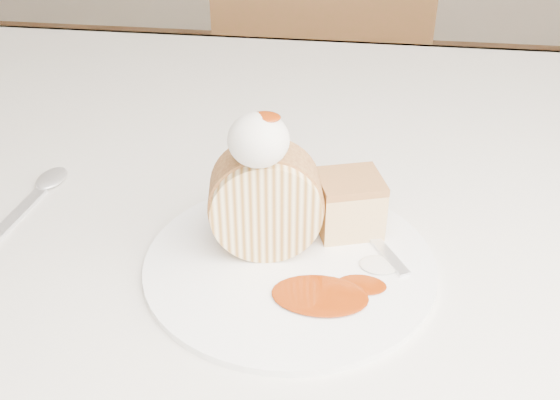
# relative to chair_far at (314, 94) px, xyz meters

# --- Properties ---
(table) EXTENTS (1.40, 0.90, 0.75)m
(table) POSITION_rel_chair_far_xyz_m (0.01, -0.73, 0.13)
(table) COLOR silver
(table) RESTS_ON ground
(chair_far) EXTENTS (0.51, 0.51, 0.93)m
(chair_far) POSITION_rel_chair_far_xyz_m (0.00, 0.00, 0.00)
(chair_far) COLOR brown
(chair_far) RESTS_ON ground
(plate) EXTENTS (0.32, 0.32, 0.01)m
(plate) POSITION_rel_chair_far_xyz_m (0.06, -0.90, 0.22)
(plate) COLOR white
(plate) RESTS_ON table
(roulade_slice) EXTENTS (0.10, 0.07, 0.09)m
(roulade_slice) POSITION_rel_chair_far_xyz_m (0.03, -0.88, 0.27)
(roulade_slice) COLOR #FAE6AE
(roulade_slice) RESTS_ON plate
(cake_chunk) EXTENTS (0.07, 0.07, 0.05)m
(cake_chunk) POSITION_rel_chair_far_xyz_m (0.10, -0.85, 0.25)
(cake_chunk) COLOR #B47F44
(cake_chunk) RESTS_ON plate
(whipped_cream) EXTENTS (0.05, 0.05, 0.04)m
(whipped_cream) POSITION_rel_chair_far_xyz_m (0.03, -0.90, 0.34)
(whipped_cream) COLOR silver
(whipped_cream) RESTS_ON roulade_slice
(caramel_drizzle) EXTENTS (0.02, 0.02, 0.01)m
(caramel_drizzle) POSITION_rel_chair_far_xyz_m (0.04, -0.90, 0.37)
(caramel_drizzle) COLOR maroon
(caramel_drizzle) RESTS_ON whipped_cream
(caramel_pool) EXTENTS (0.09, 0.07, 0.00)m
(caramel_pool) POSITION_rel_chair_far_xyz_m (0.09, -0.95, 0.23)
(caramel_pool) COLOR maroon
(caramel_pool) RESTS_ON plate
(fork) EXTENTS (0.09, 0.14, 0.00)m
(fork) POSITION_rel_chair_far_xyz_m (0.13, -0.86, 0.23)
(fork) COLOR silver
(fork) RESTS_ON plate
(spoon) EXTENTS (0.03, 0.17, 0.00)m
(spoon) POSITION_rel_chair_far_xyz_m (-0.22, -0.89, 0.22)
(spoon) COLOR silver
(spoon) RESTS_ON table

